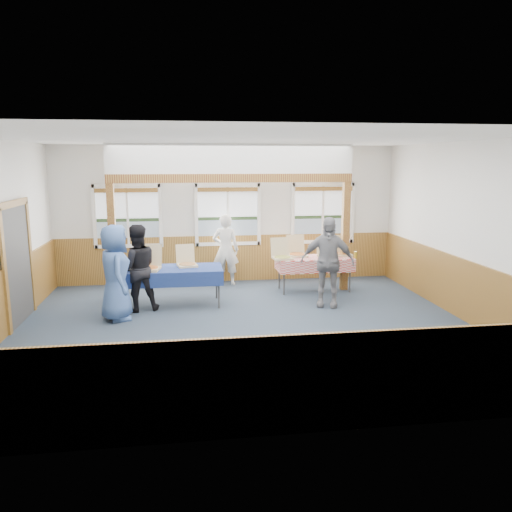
{
  "coord_description": "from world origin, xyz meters",
  "views": [
    {
      "loc": [
        -0.99,
        -8.22,
        2.84
      ],
      "look_at": [
        0.32,
        1.0,
        1.06
      ],
      "focal_mm": 35.0,
      "sensor_mm": 36.0,
      "label": 1
    }
  ],
  "objects_px": {
    "woman_black": "(137,268)",
    "man_blue": "(115,273)",
    "table_right": "(314,260)",
    "woman_white": "(226,250)",
    "person_grey": "(327,262)",
    "table_left": "(170,271)"
  },
  "relations": [
    {
      "from": "woman_black",
      "to": "man_blue",
      "type": "relative_size",
      "value": 0.96
    },
    {
      "from": "table_right",
      "to": "woman_black",
      "type": "bearing_deg",
      "value": -169.67
    },
    {
      "from": "table_right",
      "to": "woman_white",
      "type": "distance_m",
      "value": 2.07
    },
    {
      "from": "woman_white",
      "to": "person_grey",
      "type": "xyz_separation_m",
      "value": [
        1.84,
        -2.02,
        0.06
      ]
    },
    {
      "from": "table_left",
      "to": "woman_black",
      "type": "distance_m",
      "value": 0.68
    },
    {
      "from": "woman_white",
      "to": "table_left",
      "type": "bearing_deg",
      "value": 63.65
    },
    {
      "from": "woman_white",
      "to": "woman_black",
      "type": "bearing_deg",
      "value": 57.21
    },
    {
      "from": "table_left",
      "to": "woman_white",
      "type": "height_order",
      "value": "woman_white"
    },
    {
      "from": "woman_black",
      "to": "person_grey",
      "type": "bearing_deg",
      "value": 162.63
    },
    {
      "from": "table_left",
      "to": "man_blue",
      "type": "distance_m",
      "value": 1.24
    },
    {
      "from": "table_left",
      "to": "woman_white",
      "type": "distance_m",
      "value": 1.97
    },
    {
      "from": "table_right",
      "to": "woman_black",
      "type": "xyz_separation_m",
      "value": [
        -3.74,
        -0.99,
        0.14
      ]
    },
    {
      "from": "woman_black",
      "to": "table_right",
      "type": "bearing_deg",
      "value": -179.33
    },
    {
      "from": "table_right",
      "to": "man_blue",
      "type": "bearing_deg",
      "value": -164.25
    },
    {
      "from": "woman_white",
      "to": "man_blue",
      "type": "distance_m",
      "value": 3.19
    },
    {
      "from": "table_left",
      "to": "woman_black",
      "type": "bearing_deg",
      "value": -165.14
    },
    {
      "from": "man_blue",
      "to": "person_grey",
      "type": "xyz_separation_m",
      "value": [
        4.01,
        0.31,
        0.02
      ]
    },
    {
      "from": "table_right",
      "to": "woman_black",
      "type": "height_order",
      "value": "woman_black"
    },
    {
      "from": "table_right",
      "to": "man_blue",
      "type": "relative_size",
      "value": 0.98
    },
    {
      "from": "man_blue",
      "to": "table_right",
      "type": "bearing_deg",
      "value": -84.8
    },
    {
      "from": "table_left",
      "to": "table_right",
      "type": "distance_m",
      "value": 3.21
    },
    {
      "from": "person_grey",
      "to": "woman_black",
      "type": "bearing_deg",
      "value": -164.21
    }
  ]
}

